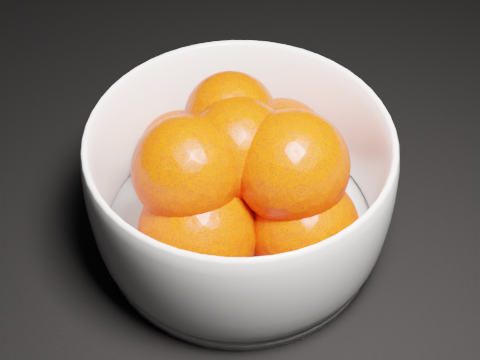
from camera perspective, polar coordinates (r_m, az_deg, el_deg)
name	(u,v)px	position (r m, az deg, el deg)	size (l,w,h in m)	color
ground	(158,223)	(0.57, -7.01, -3.70)	(3.00, 3.00, 0.00)	black
bowl	(240,185)	(0.52, 0.00, -0.43)	(0.23, 0.23, 0.11)	white
orange_pile	(241,177)	(0.50, 0.09, 0.30)	(0.17, 0.18, 0.13)	#F22800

